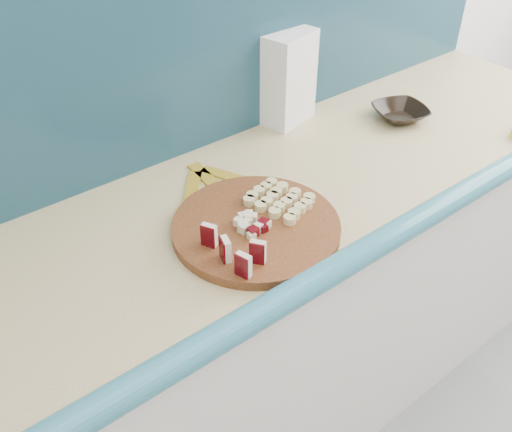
{
  "coord_description": "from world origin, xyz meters",
  "views": [
    {
      "loc": [
        -0.65,
        0.62,
        1.72
      ],
      "look_at": [
        -0.04,
        1.4,
        0.95
      ],
      "focal_mm": 40.0,
      "sensor_mm": 36.0,
      "label": 1
    }
  ],
  "objects": [
    {
      "name": "cutting_board",
      "position": [
        -0.04,
        1.4,
        0.92
      ],
      "size": [
        0.47,
        0.47,
        0.02
      ],
      "primitive_type": "cylinder",
      "rotation": [
        0.0,
        0.0,
        0.28
      ],
      "color": "#47220F",
      "rests_on": "kitchen_counter"
    },
    {
      "name": "apple_wedges",
      "position": [
        -0.15,
        1.33,
        0.96
      ],
      "size": [
        0.07,
        0.15,
        0.05
      ],
      "color": "beige",
      "rests_on": "cutting_board"
    },
    {
      "name": "apple_chunks",
      "position": [
        -0.06,
        1.39,
        0.94
      ],
      "size": [
        0.06,
        0.06,
        0.02
      ],
      "color": "beige",
      "rests_on": "cutting_board"
    },
    {
      "name": "backsplash",
      "position": [
        0.1,
        1.79,
        1.16
      ],
      "size": [
        2.2,
        0.02,
        0.5
      ],
      "primitive_type": "cube",
      "color": "teal",
      "rests_on": "kitchen_counter"
    },
    {
      "name": "banana_peel",
      "position": [
        -0.01,
        1.62,
        0.91
      ],
      "size": [
        0.21,
        0.18,
        0.01
      ],
      "rotation": [
        0.0,
        0.0,
        -0.26
      ],
      "color": "gold",
      "rests_on": "kitchen_counter"
    },
    {
      "name": "banana_slices",
      "position": [
        0.05,
        1.42,
        0.94
      ],
      "size": [
        0.15,
        0.16,
        0.02
      ],
      "color": "#CDBF7D",
      "rests_on": "cutting_board"
    },
    {
      "name": "flour_bag",
      "position": [
        0.35,
        1.76,
        1.04
      ],
      "size": [
        0.17,
        0.14,
        0.26
      ],
      "primitive_type": "cube",
      "rotation": [
        0.0,
        0.0,
        0.24
      ],
      "color": "white",
      "rests_on": "kitchen_counter"
    },
    {
      "name": "brown_bowl",
      "position": [
        0.62,
        1.55,
        0.93
      ],
      "size": [
        0.2,
        0.2,
        0.04
      ],
      "primitive_type": "imported",
      "rotation": [
        0.0,
        0.0,
        -0.32
      ],
      "color": "black",
      "rests_on": "kitchen_counter"
    },
    {
      "name": "kitchen_counter",
      "position": [
        0.1,
        1.5,
        0.46
      ],
      "size": [
        2.2,
        0.63,
        0.91
      ],
      "color": "white",
      "rests_on": "ground"
    }
  ]
}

